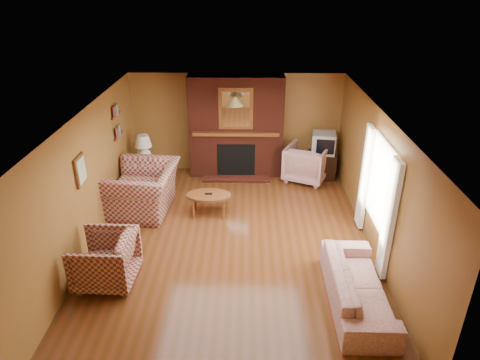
{
  "coord_description": "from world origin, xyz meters",
  "views": [
    {
      "loc": [
        0.25,
        -6.61,
        4.45
      ],
      "look_at": [
        0.13,
        0.6,
        0.96
      ],
      "focal_mm": 32.0,
      "sensor_mm": 36.0,
      "label": 1
    }
  ],
  "objects_px": {
    "tv_stand": "(321,165)",
    "side_table": "(146,172)",
    "floral_armchair": "(307,163)",
    "coffee_table": "(209,197)",
    "table_lamp": "(144,147)",
    "plaid_loveseat": "(144,189)",
    "plaid_armchair": "(105,260)",
    "fireplace": "(236,127)",
    "floral_sofa": "(358,286)",
    "crt_tv": "(323,143)"
  },
  "relations": [
    {
      "from": "fireplace",
      "to": "floral_armchair",
      "type": "height_order",
      "value": "fireplace"
    },
    {
      "from": "table_lamp",
      "to": "plaid_loveseat",
      "type": "bearing_deg",
      "value": -79.29
    },
    {
      "from": "fireplace",
      "to": "table_lamp",
      "type": "relative_size",
      "value": 3.79
    },
    {
      "from": "coffee_table",
      "to": "tv_stand",
      "type": "height_order",
      "value": "tv_stand"
    },
    {
      "from": "coffee_table",
      "to": "plaid_loveseat",
      "type": "bearing_deg",
      "value": 173.99
    },
    {
      "from": "table_lamp",
      "to": "tv_stand",
      "type": "relative_size",
      "value": 1.0
    },
    {
      "from": "plaid_loveseat",
      "to": "tv_stand",
      "type": "height_order",
      "value": "plaid_loveseat"
    },
    {
      "from": "floral_sofa",
      "to": "plaid_loveseat",
      "type": "bearing_deg",
      "value": 54.6
    },
    {
      "from": "fireplace",
      "to": "plaid_armchair",
      "type": "bearing_deg",
      "value": -115.08
    },
    {
      "from": "floral_sofa",
      "to": "crt_tv",
      "type": "distance_m",
      "value": 4.43
    },
    {
      "from": "fireplace",
      "to": "tv_stand",
      "type": "bearing_deg",
      "value": -5.15
    },
    {
      "from": "side_table",
      "to": "table_lamp",
      "type": "relative_size",
      "value": 0.85
    },
    {
      "from": "plaid_loveseat",
      "to": "table_lamp",
      "type": "relative_size",
      "value": 2.32
    },
    {
      "from": "table_lamp",
      "to": "plaid_armchair",
      "type": "bearing_deg",
      "value": -87.63
    },
    {
      "from": "plaid_armchair",
      "to": "table_lamp",
      "type": "height_order",
      "value": "table_lamp"
    },
    {
      "from": "fireplace",
      "to": "table_lamp",
      "type": "xyz_separation_m",
      "value": [
        -2.1,
        -0.53,
        -0.29
      ]
    },
    {
      "from": "plaid_armchair",
      "to": "crt_tv",
      "type": "relative_size",
      "value": 1.54
    },
    {
      "from": "plaid_armchair",
      "to": "floral_sofa",
      "type": "relative_size",
      "value": 0.45
    },
    {
      "from": "plaid_armchair",
      "to": "coffee_table",
      "type": "distance_m",
      "value": 2.6
    },
    {
      "from": "tv_stand",
      "to": "plaid_loveseat",
      "type": "bearing_deg",
      "value": -160.11
    },
    {
      "from": "crt_tv",
      "to": "floral_armchair",
      "type": "bearing_deg",
      "value": -158.91
    },
    {
      "from": "fireplace",
      "to": "crt_tv",
      "type": "relative_size",
      "value": 4.02
    },
    {
      "from": "plaid_loveseat",
      "to": "plaid_armchair",
      "type": "distance_m",
      "value": 2.31
    },
    {
      "from": "tv_stand",
      "to": "side_table",
      "type": "bearing_deg",
      "value": -178.49
    },
    {
      "from": "coffee_table",
      "to": "table_lamp",
      "type": "distance_m",
      "value": 2.22
    },
    {
      "from": "plaid_loveseat",
      "to": "side_table",
      "type": "bearing_deg",
      "value": -164.85
    },
    {
      "from": "tv_stand",
      "to": "crt_tv",
      "type": "height_order",
      "value": "crt_tv"
    },
    {
      "from": "plaid_loveseat",
      "to": "floral_sofa",
      "type": "xyz_separation_m",
      "value": [
        3.75,
        -2.73,
        -0.18
      ]
    },
    {
      "from": "coffee_table",
      "to": "crt_tv",
      "type": "height_order",
      "value": "crt_tv"
    },
    {
      "from": "plaid_armchair",
      "to": "tv_stand",
      "type": "distance_m",
      "value": 5.64
    },
    {
      "from": "plaid_loveseat",
      "to": "floral_armchair",
      "type": "distance_m",
      "value": 3.83
    },
    {
      "from": "plaid_armchair",
      "to": "crt_tv",
      "type": "xyz_separation_m",
      "value": [
        4.0,
        3.98,
        0.46
      ]
    },
    {
      "from": "plaid_loveseat",
      "to": "coffee_table",
      "type": "height_order",
      "value": "plaid_loveseat"
    },
    {
      "from": "crt_tv",
      "to": "tv_stand",
      "type": "bearing_deg",
      "value": 90.0
    },
    {
      "from": "floral_sofa",
      "to": "table_lamp",
      "type": "relative_size",
      "value": 3.23
    },
    {
      "from": "coffee_table",
      "to": "crt_tv",
      "type": "distance_m",
      "value": 3.17
    },
    {
      "from": "crt_tv",
      "to": "table_lamp",
      "type": "bearing_deg",
      "value": -175.26
    },
    {
      "from": "floral_armchair",
      "to": "side_table",
      "type": "bearing_deg",
      "value": 26.88
    },
    {
      "from": "fireplace",
      "to": "plaid_armchair",
      "type": "distance_m",
      "value": 4.66
    },
    {
      "from": "floral_sofa",
      "to": "side_table",
      "type": "height_order",
      "value": "floral_sofa"
    },
    {
      "from": "plaid_loveseat",
      "to": "plaid_armchair",
      "type": "height_order",
      "value": "plaid_loveseat"
    },
    {
      "from": "floral_armchair",
      "to": "tv_stand",
      "type": "xyz_separation_m",
      "value": [
        0.38,
        0.15,
        -0.11
      ]
    },
    {
      "from": "side_table",
      "to": "table_lamp",
      "type": "bearing_deg",
      "value": 135.0
    },
    {
      "from": "side_table",
      "to": "tv_stand",
      "type": "relative_size",
      "value": 0.84
    },
    {
      "from": "floral_sofa",
      "to": "plaid_armchair",
      "type": "bearing_deg",
      "value": 84.44
    },
    {
      "from": "plaid_loveseat",
      "to": "plaid_armchair",
      "type": "relative_size",
      "value": 1.6
    },
    {
      "from": "crt_tv",
      "to": "coffee_table",
      "type": "bearing_deg",
      "value": -144.75
    },
    {
      "from": "plaid_armchair",
      "to": "table_lamp",
      "type": "xyz_separation_m",
      "value": [
        -0.15,
        3.63,
        0.47
      ]
    },
    {
      "from": "floral_armchair",
      "to": "side_table",
      "type": "xyz_separation_m",
      "value": [
        -3.77,
        -0.2,
        -0.16
      ]
    },
    {
      "from": "plaid_loveseat",
      "to": "table_lamp",
      "type": "distance_m",
      "value": 1.41
    }
  ]
}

